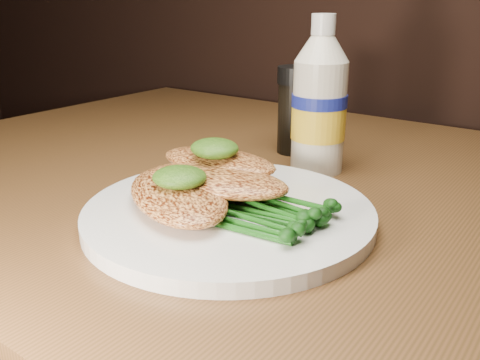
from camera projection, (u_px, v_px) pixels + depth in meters
The scene contains 9 objects.
plate at pixel (229, 213), 0.53m from camera, with size 0.30×0.30×0.02m, color white.
chicken_front at pixel (178, 194), 0.52m from camera, with size 0.17×0.09×0.03m, color #EC984B.
chicken_mid at pixel (216, 180), 0.54m from camera, with size 0.16×0.08×0.02m, color #EC984B.
chicken_back at pixel (218, 161), 0.58m from camera, with size 0.14×0.07×0.02m, color #EC984B.
pesto_front at pixel (180, 177), 0.51m from camera, with size 0.05×0.05×0.02m, color #113207.
pesto_back at pixel (215, 148), 0.56m from camera, with size 0.05×0.05×0.02m, color #113207.
broccolini_bundle at pixel (262, 208), 0.50m from camera, with size 0.15×0.11×0.02m, color #165211, non-canonical shape.
mayo_bottle at pixel (320, 95), 0.65m from camera, with size 0.07×0.07×0.20m, color beige, non-canonical shape.
pepper_grinder at pixel (294, 110), 0.74m from camera, with size 0.05×0.05×0.13m, color black, non-canonical shape.
Camera 1 is at (0.32, 0.51, 0.97)m, focal length 38.45 mm.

